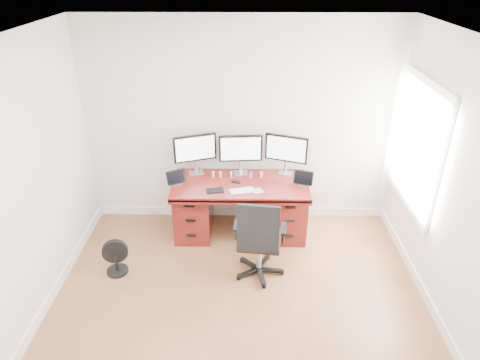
{
  "coord_description": "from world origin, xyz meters",
  "views": [
    {
      "loc": [
        0.06,
        -2.91,
        3.27
      ],
      "look_at": [
        0.0,
        1.5,
        0.95
      ],
      "focal_mm": 32.0,
      "sensor_mm": 36.0,
      "label": 1
    }
  ],
  "objects_px": {
    "desk": "(240,206)",
    "monitor_center": "(241,150)",
    "office_chair": "(259,252)",
    "keyboard": "(242,191)",
    "floor_fan": "(115,258)"
  },
  "relations": [
    {
      "from": "desk",
      "to": "office_chair",
      "type": "bearing_deg",
      "value": -75.9
    },
    {
      "from": "office_chair",
      "to": "monitor_center",
      "type": "relative_size",
      "value": 1.84
    },
    {
      "from": "floor_fan",
      "to": "monitor_center",
      "type": "height_order",
      "value": "monitor_center"
    },
    {
      "from": "office_chair",
      "to": "keyboard",
      "type": "height_order",
      "value": "office_chair"
    },
    {
      "from": "desk",
      "to": "monitor_center",
      "type": "distance_m",
      "value": 0.72
    },
    {
      "from": "office_chair",
      "to": "floor_fan",
      "type": "height_order",
      "value": "office_chair"
    },
    {
      "from": "desk",
      "to": "keyboard",
      "type": "relative_size",
      "value": 5.91
    },
    {
      "from": "office_chair",
      "to": "keyboard",
      "type": "xyz_separation_m",
      "value": [
        -0.2,
        0.64,
        0.42
      ]
    },
    {
      "from": "office_chair",
      "to": "keyboard",
      "type": "relative_size",
      "value": 3.53
    },
    {
      "from": "office_chair",
      "to": "monitor_center",
      "type": "bearing_deg",
      "value": 108.02
    },
    {
      "from": "desk",
      "to": "monitor_center",
      "type": "height_order",
      "value": "monitor_center"
    },
    {
      "from": "keyboard",
      "to": "monitor_center",
      "type": "bearing_deg",
      "value": 78.12
    },
    {
      "from": "desk",
      "to": "monitor_center",
      "type": "bearing_deg",
      "value": 89.97
    },
    {
      "from": "office_chair",
      "to": "monitor_center",
      "type": "height_order",
      "value": "monitor_center"
    },
    {
      "from": "floor_fan",
      "to": "keyboard",
      "type": "height_order",
      "value": "keyboard"
    }
  ]
}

